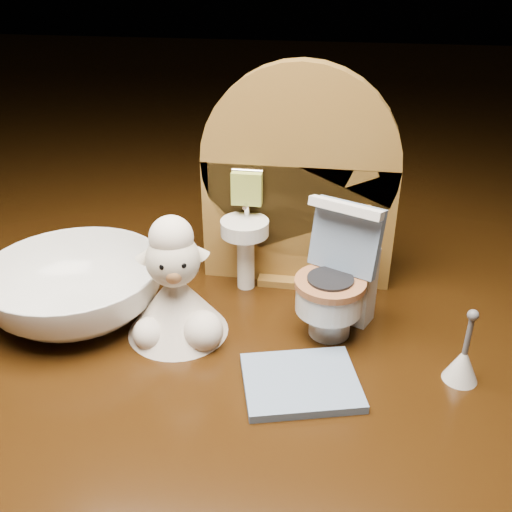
{
  "coord_description": "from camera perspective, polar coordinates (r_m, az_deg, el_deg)",
  "views": [
    {
      "loc": [
        0.03,
        -0.29,
        0.21
      ],
      "look_at": [
        -0.02,
        0.01,
        0.05
      ],
      "focal_mm": 40.0,
      "sensor_mm": 36.0,
      "label": 1
    }
  ],
  "objects": [
    {
      "name": "bath_mat",
      "position": [
        0.32,
        4.49,
        -12.46
      ],
      "size": [
        0.07,
        0.07,
        0.0
      ],
      "primitive_type": "cube",
      "rotation": [
        0.0,
        0.0,
        0.27
      ],
      "color": "#6D85A6",
      "rests_on": "ground"
    },
    {
      "name": "toy_toilet",
      "position": [
        0.35,
        8.2,
        -2.87
      ],
      "size": [
        0.05,
        0.06,
        0.08
      ],
      "rotation": [
        0.0,
        0.0,
        -0.43
      ],
      "color": "white",
      "rests_on": "ground"
    },
    {
      "name": "toilet_brush",
      "position": [
        0.33,
        19.98,
        -9.92
      ],
      "size": [
        0.02,
        0.02,
        0.05
      ],
      "color": "white",
      "rests_on": "ground"
    },
    {
      "name": "ceramic_bowl",
      "position": [
        0.38,
        -17.54,
        -3.19
      ],
      "size": [
        0.15,
        0.15,
        0.04
      ],
      "primitive_type": "imported",
      "rotation": [
        0.0,
        0.0,
        -0.42
      ],
      "color": "white",
      "rests_on": "ground"
    },
    {
      "name": "backdrop_panel",
      "position": [
        0.38,
        4.14,
        6.38
      ],
      "size": [
        0.13,
        0.05,
        0.15
      ],
      "color": "olive",
      "rests_on": "ground"
    },
    {
      "name": "plush_lamb",
      "position": [
        0.34,
        -7.98,
        -3.87
      ],
      "size": [
        0.06,
        0.06,
        0.08
      ],
      "rotation": [
        0.0,
        0.0,
        0.3
      ],
      "color": "white",
      "rests_on": "ground"
    }
  ]
}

